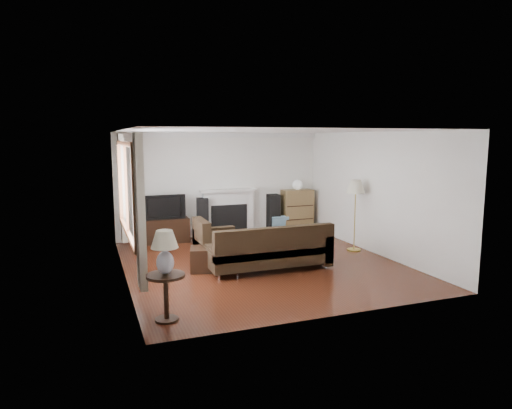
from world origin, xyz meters
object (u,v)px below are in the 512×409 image
object	(u,v)px
side_table	(166,297)
coffee_table	(246,242)
bookshelf	(297,211)
tv_stand	(164,230)
floor_lamp	(355,215)
sectional_sofa	(268,248)

from	to	relation	value
side_table	coffee_table	bearing A→B (deg)	54.76
coffee_table	bookshelf	bearing A→B (deg)	55.05
coffee_table	side_table	xyz separation A→B (m)	(-2.16, -3.06, 0.10)
tv_stand	coffee_table	world-z (taller)	tv_stand
tv_stand	floor_lamp	bearing A→B (deg)	-30.87
bookshelf	side_table	bearing A→B (deg)	-131.51
bookshelf	sectional_sofa	size ratio (longest dim) A/B	0.44
bookshelf	tv_stand	bearing A→B (deg)	-178.99
tv_stand	side_table	distance (m)	4.63
bookshelf	side_table	world-z (taller)	bookshelf
tv_stand	floor_lamp	distance (m)	4.29
sectional_sofa	side_table	size ratio (longest dim) A/B	3.86
floor_lamp	side_table	bearing A→B (deg)	-151.32
tv_stand	sectional_sofa	bearing A→B (deg)	-63.33
floor_lamp	bookshelf	bearing A→B (deg)	96.72
tv_stand	bookshelf	xyz separation A→B (m)	(3.40, 0.06, 0.26)
coffee_table	side_table	size ratio (longest dim) A/B	1.75
bookshelf	coffee_table	xyz separation A→B (m)	(-1.94, -1.58, -0.32)
bookshelf	floor_lamp	xyz separation A→B (m)	(0.26, -2.25, 0.22)
coffee_table	side_table	distance (m)	3.75
tv_stand	bookshelf	bearing A→B (deg)	1.01
tv_stand	coffee_table	bearing A→B (deg)	-46.17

